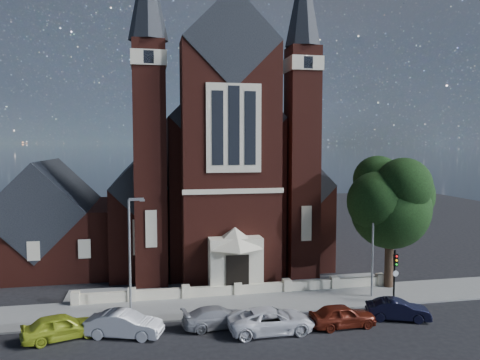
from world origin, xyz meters
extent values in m
plane|color=black|center=(0.00, 15.00, 0.00)|extent=(120.00, 120.00, 0.00)
cube|color=slate|center=(0.00, 4.50, 0.00)|extent=(60.00, 5.00, 0.12)
cube|color=slate|center=(0.00, 8.50, 0.00)|extent=(26.00, 3.00, 0.14)
cube|color=beige|center=(0.00, 6.50, 0.00)|extent=(24.00, 0.40, 0.90)
cube|color=#481A13|center=(0.00, 25.00, 7.00)|extent=(10.00, 30.00, 14.00)
cube|color=black|center=(0.00, 25.00, 14.00)|extent=(10.00, 30.20, 10.00)
cube|color=#481A13|center=(-7.50, 24.00, 4.00)|extent=(5.00, 26.00, 8.00)
cube|color=#481A13|center=(7.50, 24.00, 4.00)|extent=(5.00, 26.00, 8.00)
cube|color=black|center=(-7.50, 24.00, 8.00)|extent=(5.01, 26.20, 5.01)
cube|color=black|center=(7.50, 24.00, 8.00)|extent=(5.01, 26.20, 5.01)
cube|color=#481A13|center=(0.00, 9.50, 10.00)|extent=(8.00, 3.00, 20.00)
cube|color=black|center=(0.00, 9.50, 20.00)|extent=(8.00, 3.20, 8.00)
cube|color=beige|center=(0.00, 7.95, 13.00)|extent=(4.40, 0.15, 7.00)
cube|color=black|center=(0.00, 7.88, 13.20)|extent=(0.90, 0.08, 6.20)
cube|color=beige|center=(0.00, 7.50, 2.20)|extent=(4.20, 2.00, 4.40)
cube|color=black|center=(0.00, 6.45, 1.60)|extent=(1.80, 0.12, 3.20)
cone|color=beige|center=(0.00, 7.50, 4.40)|extent=(4.60, 4.60, 1.60)
cube|color=#481A13|center=(-6.50, 10.50, 10.00)|extent=(2.60, 2.60, 20.00)
cube|color=beige|center=(-6.50, 10.50, 18.50)|extent=(2.80, 2.80, 1.20)
cube|color=#481A13|center=(6.50, 10.50, 10.00)|extent=(2.60, 2.60, 20.00)
cube|color=beige|center=(6.50, 10.50, 18.50)|extent=(2.80, 2.80, 1.20)
cube|color=#481A13|center=(-16.00, 18.00, 3.00)|extent=(12.00, 12.00, 6.00)
cube|color=black|center=(-16.00, 18.00, 6.00)|extent=(8.49, 12.20, 8.49)
cylinder|color=black|center=(12.50, 6.00, 2.50)|extent=(0.70, 0.70, 5.00)
sphere|color=black|center=(12.50, 6.00, 6.50)|extent=(6.40, 6.40, 6.40)
sphere|color=black|center=(12.90, 4.80, 8.50)|extent=(4.40, 4.40, 4.40)
cylinder|color=gray|center=(-8.00, 4.00, 4.00)|extent=(0.16, 0.16, 8.00)
cube|color=gray|center=(-7.50, 4.00, 8.00)|extent=(1.00, 0.15, 0.18)
cube|color=gray|center=(-7.10, 4.00, 7.92)|extent=(0.35, 0.22, 0.12)
cylinder|color=gray|center=(10.00, 4.00, 4.00)|extent=(0.16, 0.16, 8.00)
cube|color=gray|center=(10.50, 4.00, 8.00)|extent=(1.00, 0.15, 0.18)
cube|color=gray|center=(10.90, 4.00, 7.92)|extent=(0.35, 0.22, 0.12)
cylinder|color=black|center=(11.00, 2.50, 2.00)|extent=(0.14, 0.14, 4.00)
cube|color=black|center=(11.00, 2.35, 3.30)|extent=(0.28, 0.22, 0.90)
sphere|color=red|center=(11.00, 2.22, 3.60)|extent=(0.14, 0.14, 0.14)
sphere|color=#CC8C0C|center=(11.00, 2.22, 3.30)|extent=(0.14, 0.14, 0.14)
sphere|color=#0C9919|center=(11.00, 2.22, 3.00)|extent=(0.14, 0.14, 0.14)
imported|color=#98A921|center=(-11.99, 0.61, 0.77)|extent=(4.85, 3.12, 1.54)
imported|color=#B7B9C0|center=(-8.24, 0.24, 0.77)|extent=(4.94, 2.97, 1.54)
imported|color=#919298|center=(-2.42, 0.57, 0.67)|extent=(4.80, 2.48, 1.33)
imported|color=white|center=(0.74, -0.86, 0.76)|extent=(5.51, 2.62, 1.52)
imported|color=#5D1B0F|center=(5.46, -0.93, 0.74)|extent=(4.38, 1.89, 1.47)
imported|color=black|center=(9.61, -0.49, 0.68)|extent=(4.40, 2.70, 1.37)
camera|label=1|loc=(-6.68, -28.39, 11.80)|focal=35.00mm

